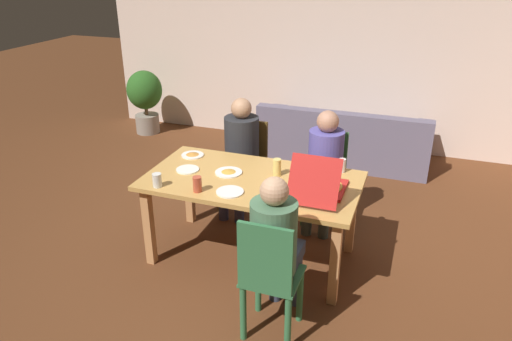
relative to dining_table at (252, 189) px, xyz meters
name	(u,v)px	position (x,y,z in m)	size (l,w,h in m)	color
ground_plane	(252,256)	(0.00, 0.00, -0.68)	(20.00, 20.00, 0.00)	#5A3119
back_wall	(331,47)	(0.00, 3.12, 0.66)	(6.58, 0.12, 2.69)	beige
dining_table	(252,189)	(0.00, 0.00, 0.00)	(1.80, 0.96, 0.77)	tan
chair_0	(269,278)	(0.45, -0.90, -0.18)	(0.39, 0.38, 0.97)	#316D41
person_0	(276,241)	(0.45, -0.76, 0.03)	(0.32, 0.54, 1.22)	#333B4E
chair_1	(245,159)	(-0.42, 0.93, -0.16)	(0.45, 0.41, 0.92)	#513C17
person_1	(240,147)	(-0.42, 0.79, 0.03)	(0.35, 0.54, 1.21)	#2E2F47
chair_2	(326,171)	(0.45, 0.93, -0.16)	(0.38, 0.38, 0.91)	#2D662F
person_2	(324,160)	(0.45, 0.78, 0.01)	(0.34, 0.54, 1.17)	#37423B
pizza_box_0	(320,186)	(0.59, -0.04, 0.14)	(0.38, 0.57, 0.37)	red
plate_0	(229,172)	(-0.23, 0.04, 0.10)	(0.23, 0.23, 0.03)	white
plate_1	(193,155)	(-0.70, 0.29, 0.10)	(0.21, 0.21, 0.03)	white
plate_2	(230,192)	(-0.08, -0.30, 0.10)	(0.22, 0.22, 0.01)	white
plate_3	(188,170)	(-0.59, -0.02, 0.10)	(0.20, 0.20, 0.01)	white
drinking_glass_0	(277,167)	(0.18, 0.14, 0.17)	(0.07, 0.07, 0.15)	#D8C264
drinking_glass_1	(197,184)	(-0.33, -0.36, 0.16)	(0.07, 0.07, 0.13)	#B64830
drinking_glass_2	(157,180)	(-0.67, -0.39, 0.15)	(0.08, 0.08, 0.11)	silver
drinking_glass_3	(342,165)	(0.68, 0.39, 0.15)	(0.06, 0.06, 0.12)	silver
couch	(343,142)	(0.37, 2.43, -0.42)	(2.15, 0.78, 0.74)	slate
potted_plant	(145,96)	(-2.63, 2.56, -0.12)	(0.52, 0.52, 0.94)	gray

